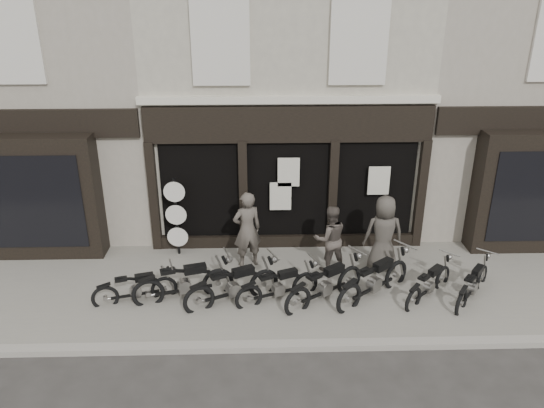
{
  "coord_description": "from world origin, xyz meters",
  "views": [
    {
      "loc": [
        -0.77,
        -9.74,
        6.71
      ],
      "look_at": [
        -0.45,
        1.6,
        1.9
      ],
      "focal_mm": 35.0,
      "sensor_mm": 36.0,
      "label": 1
    }
  ],
  "objects_px": {
    "motorcycle_0": "(136,291)",
    "motorcycle_5": "(374,283)",
    "man_right": "(384,234)",
    "man_centre": "(330,239)",
    "motorcycle_1": "(185,285)",
    "motorcycle_6": "(429,286)",
    "advert_sign_post": "(177,221)",
    "motorcycle_2": "(233,289)",
    "motorcycle_7": "(472,287)",
    "motorcycle_4": "(325,287)",
    "motorcycle_3": "(279,289)",
    "man_left": "(247,230)"
  },
  "relations": [
    {
      "from": "motorcycle_0",
      "to": "man_centre",
      "type": "bearing_deg",
      "value": -0.34
    },
    {
      "from": "advert_sign_post",
      "to": "motorcycle_7",
      "type": "bearing_deg",
      "value": -16.51
    },
    {
      "from": "motorcycle_1",
      "to": "motorcycle_6",
      "type": "relative_size",
      "value": 1.47
    },
    {
      "from": "motorcycle_5",
      "to": "man_right",
      "type": "bearing_deg",
      "value": 32.53
    },
    {
      "from": "motorcycle_5",
      "to": "motorcycle_7",
      "type": "bearing_deg",
      "value": -40.4
    },
    {
      "from": "motorcycle_0",
      "to": "man_right",
      "type": "bearing_deg",
      "value": -4.15
    },
    {
      "from": "motorcycle_2",
      "to": "man_left",
      "type": "height_order",
      "value": "man_left"
    },
    {
      "from": "motorcycle_4",
      "to": "man_right",
      "type": "height_order",
      "value": "man_right"
    },
    {
      "from": "motorcycle_4",
      "to": "motorcycle_6",
      "type": "height_order",
      "value": "motorcycle_4"
    },
    {
      "from": "man_left",
      "to": "motorcycle_6",
      "type": "bearing_deg",
      "value": 141.03
    },
    {
      "from": "motorcycle_1",
      "to": "motorcycle_7",
      "type": "relative_size",
      "value": 1.36
    },
    {
      "from": "man_right",
      "to": "motorcycle_3",
      "type": "bearing_deg",
      "value": 25.79
    },
    {
      "from": "motorcycle_4",
      "to": "motorcycle_6",
      "type": "relative_size",
      "value": 1.29
    },
    {
      "from": "motorcycle_7",
      "to": "man_centre",
      "type": "bearing_deg",
      "value": 106.12
    },
    {
      "from": "motorcycle_3",
      "to": "motorcycle_5",
      "type": "height_order",
      "value": "motorcycle_5"
    },
    {
      "from": "motorcycle_1",
      "to": "man_right",
      "type": "relative_size",
      "value": 1.15
    },
    {
      "from": "man_centre",
      "to": "motorcycle_1",
      "type": "bearing_deg",
      "value": 10.12
    },
    {
      "from": "motorcycle_4",
      "to": "motorcycle_7",
      "type": "relative_size",
      "value": 1.19
    },
    {
      "from": "motorcycle_3",
      "to": "man_right",
      "type": "distance_m",
      "value": 2.93
    },
    {
      "from": "motorcycle_2",
      "to": "motorcycle_6",
      "type": "xyz_separation_m",
      "value": [
        4.39,
        0.1,
        -0.07
      ]
    },
    {
      "from": "motorcycle_2",
      "to": "advert_sign_post",
      "type": "bearing_deg",
      "value": 99.22
    },
    {
      "from": "motorcycle_5",
      "to": "motorcycle_4",
      "type": "bearing_deg",
      "value": 147.88
    },
    {
      "from": "motorcycle_0",
      "to": "motorcycle_5",
      "type": "distance_m",
      "value": 5.31
    },
    {
      "from": "motorcycle_3",
      "to": "motorcycle_6",
      "type": "relative_size",
      "value": 1.26
    },
    {
      "from": "motorcycle_0",
      "to": "man_right",
      "type": "relative_size",
      "value": 0.95
    },
    {
      "from": "motorcycle_2",
      "to": "motorcycle_7",
      "type": "xyz_separation_m",
      "value": [
        5.35,
        0.02,
        -0.06
      ]
    },
    {
      "from": "motorcycle_4",
      "to": "man_centre",
      "type": "height_order",
      "value": "man_centre"
    },
    {
      "from": "man_left",
      "to": "advert_sign_post",
      "type": "distance_m",
      "value": 1.9
    },
    {
      "from": "man_right",
      "to": "motorcycle_7",
      "type": "bearing_deg",
      "value": 144.66
    },
    {
      "from": "motorcycle_5",
      "to": "man_centre",
      "type": "xyz_separation_m",
      "value": [
        -0.86,
        1.22,
        0.52
      ]
    },
    {
      "from": "motorcycle_0",
      "to": "advert_sign_post",
      "type": "relative_size",
      "value": 0.83
    },
    {
      "from": "motorcycle_5",
      "to": "motorcycle_7",
      "type": "relative_size",
      "value": 1.21
    },
    {
      "from": "motorcycle_1",
      "to": "advert_sign_post",
      "type": "relative_size",
      "value": 1.01
    },
    {
      "from": "motorcycle_1",
      "to": "motorcycle_5",
      "type": "height_order",
      "value": "motorcycle_5"
    },
    {
      "from": "motorcycle_4",
      "to": "motorcycle_6",
      "type": "xyz_separation_m",
      "value": [
        2.35,
        0.1,
        -0.06
      ]
    },
    {
      "from": "motorcycle_0",
      "to": "advert_sign_post",
      "type": "xyz_separation_m",
      "value": [
        0.65,
        2.13,
        0.72
      ]
    },
    {
      "from": "motorcycle_1",
      "to": "motorcycle_4",
      "type": "xyz_separation_m",
      "value": [
        3.12,
        -0.16,
        -0.01
      ]
    },
    {
      "from": "motorcycle_7",
      "to": "advert_sign_post",
      "type": "xyz_separation_m",
      "value": [
        -6.86,
        2.21,
        0.7
      ]
    },
    {
      "from": "motorcycle_1",
      "to": "motorcycle_4",
      "type": "bearing_deg",
      "value": -18.92
    },
    {
      "from": "motorcycle_2",
      "to": "motorcycle_5",
      "type": "height_order",
      "value": "motorcycle_5"
    },
    {
      "from": "motorcycle_3",
      "to": "advert_sign_post",
      "type": "relative_size",
      "value": 0.86
    },
    {
      "from": "motorcycle_3",
      "to": "man_centre",
      "type": "relative_size",
      "value": 1.13
    },
    {
      "from": "motorcycle_2",
      "to": "man_right",
      "type": "distance_m",
      "value": 3.85
    },
    {
      "from": "man_left",
      "to": "man_right",
      "type": "relative_size",
      "value": 1.01
    },
    {
      "from": "motorcycle_7",
      "to": "motorcycle_4",
      "type": "bearing_deg",
      "value": 129.67
    },
    {
      "from": "motorcycle_0",
      "to": "motorcycle_4",
      "type": "distance_m",
      "value": 4.2
    },
    {
      "from": "motorcycle_3",
      "to": "motorcycle_4",
      "type": "xyz_separation_m",
      "value": [
        1.04,
        -0.05,
        0.04
      ]
    },
    {
      "from": "motorcycle_6",
      "to": "advert_sign_post",
      "type": "bearing_deg",
      "value": 116.0
    },
    {
      "from": "man_centre",
      "to": "motorcycle_7",
      "type": "bearing_deg",
      "value": 147.76
    },
    {
      "from": "motorcycle_7",
      "to": "motorcycle_1",
      "type": "bearing_deg",
      "value": 128.08
    }
  ]
}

